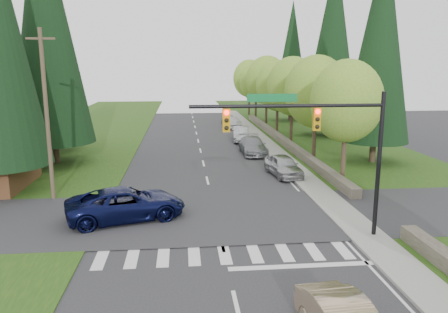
{
  "coord_description": "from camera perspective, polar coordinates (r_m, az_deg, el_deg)",
  "views": [
    {
      "loc": [
        -1.71,
        -14.11,
        7.92
      ],
      "look_at": [
        0.66,
        10.26,
        2.8
      ],
      "focal_mm": 35.0,
      "sensor_mm": 36.0,
      "label": 1
    }
  ],
  "objects": [
    {
      "name": "decid_tree_2",
      "position": [
        43.52,
        8.94,
        9.05
      ],
      "size": [
        5.0,
        5.0,
        8.82
      ],
      "color": "#38281C",
      "rests_on": "ground"
    },
    {
      "name": "utility_pole",
      "position": [
        27.39,
        -22.15,
        5.12
      ],
      "size": [
        1.6,
        0.24,
        10.0
      ],
      "color": "#473828",
      "rests_on": "ground"
    },
    {
      "name": "decid_tree_1",
      "position": [
        36.86,
        11.95,
        8.26
      ],
      "size": [
        5.2,
        5.2,
        8.8
      ],
      "color": "#38281C",
      "rests_on": "ground"
    },
    {
      "name": "parked_car_a",
      "position": [
        32.07,
        7.76,
        -1.19
      ],
      "size": [
        2.38,
        4.7,
        1.54
      ],
      "primitive_type": "imported",
      "rotation": [
        0.0,
        0.0,
        0.13
      ],
      "color": "#A3A3A7",
      "rests_on": "ground"
    },
    {
      "name": "grass_west",
      "position": [
        36.79,
        -23.29,
        -1.55
      ],
      "size": [
        14.0,
        110.0,
        0.06
      ],
      "primitive_type": "cube",
      "color": "#1E4312",
      "rests_on": "ground"
    },
    {
      "name": "conifer_w_c",
      "position": [
        37.7,
        -22.3,
        16.1
      ],
      "size": [
        6.46,
        6.46,
        20.8
      ],
      "color": "#38281C",
      "rests_on": "ground"
    },
    {
      "name": "decid_tree_5",
      "position": [
        64.08,
        4.21,
        9.65
      ],
      "size": [
        4.8,
        4.8,
        8.3
      ],
      "color": "#38281C",
      "rests_on": "ground"
    },
    {
      "name": "conifer_e_b",
      "position": [
        51.01,
        14.04,
        14.7
      ],
      "size": [
        6.12,
        6.12,
        19.8
      ],
      "color": "#38281C",
      "rests_on": "ground"
    },
    {
      "name": "sidewalk_east",
      "position": [
        37.95,
        7.68,
        -0.24
      ],
      "size": [
        1.8,
        80.0,
        0.13
      ],
      "primitive_type": "cube",
      "color": "gray",
      "rests_on": "ground"
    },
    {
      "name": "decid_tree_3",
      "position": [
        50.36,
        7.04,
        9.16
      ],
      "size": [
        5.0,
        5.0,
        8.55
      ],
      "color": "#38281C",
      "rests_on": "ground"
    },
    {
      "name": "curb_east",
      "position": [
        37.76,
        6.42,
        -0.27
      ],
      "size": [
        0.2,
        80.0,
        0.13
      ],
      "primitive_type": "cube",
      "color": "gray",
      "rests_on": "ground"
    },
    {
      "name": "parked_car_e",
      "position": [
        58.23,
        0.79,
        4.62
      ],
      "size": [
        2.16,
        4.48,
        1.26
      ],
      "primitive_type": "imported",
      "rotation": [
        0.0,
        0.0,
        0.09
      ],
      "color": "#98989D",
      "rests_on": "ground"
    },
    {
      "name": "ground",
      "position": [
        16.28,
        1.23,
        -17.32
      ],
      "size": [
        120.0,
        120.0,
        0.0
      ],
      "primitive_type": "plane",
      "color": "#28282B",
      "rests_on": "ground"
    },
    {
      "name": "decid_tree_0",
      "position": [
        30.25,
        15.72,
        6.97
      ],
      "size": [
        4.8,
        4.8,
        8.37
      ],
      "color": "#38281C",
      "rests_on": "ground"
    },
    {
      "name": "parked_car_b",
      "position": [
        39.76,
        3.8,
        1.42
      ],
      "size": [
        2.17,
        5.3,
        1.53
      ],
      "primitive_type": "imported",
      "rotation": [
        0.0,
        0.0,
        0.0
      ],
      "color": "gray",
      "rests_on": "ground"
    },
    {
      "name": "stone_wall_north",
      "position": [
        45.93,
        7.49,
        2.23
      ],
      "size": [
        0.7,
        40.0,
        0.7
      ],
      "primitive_type": "cube",
      "color": "#4C4438",
      "rests_on": "ground"
    },
    {
      "name": "cross_street",
      "position": [
        23.55,
        -1.08,
        -7.84
      ],
      "size": [
        120.0,
        8.0,
        0.1
      ],
      "primitive_type": "cube",
      "color": "#28282B",
      "rests_on": "ground"
    },
    {
      "name": "conifer_e_a",
      "position": [
        37.6,
        19.75,
        13.99
      ],
      "size": [
        5.44,
        5.44,
        17.8
      ],
      "color": "#38281C",
      "rests_on": "ground"
    },
    {
      "name": "suv_navy",
      "position": [
        23.43,
        -12.64,
        -6.06
      ],
      "size": [
        6.64,
        4.44,
        1.69
      ],
      "primitive_type": "imported",
      "rotation": [
        0.0,
        0.0,
        1.86
      ],
      "color": "#0B0F38",
      "rests_on": "ground"
    },
    {
      "name": "parked_car_c",
      "position": [
        46.38,
        2.22,
        2.92
      ],
      "size": [
        2.0,
        4.73,
        1.52
      ],
      "primitive_type": "imported",
      "rotation": [
        0.0,
        0.0,
        -0.09
      ],
      "color": "#9E9FA3",
      "rests_on": "ground"
    },
    {
      "name": "decid_tree_4",
      "position": [
        57.21,
        5.62,
        9.9
      ],
      "size": [
        5.4,
        5.4,
        9.18
      ],
      "color": "#38281C",
      "rests_on": "ground"
    },
    {
      "name": "parked_car_d",
      "position": [
        56.12,
        1.28,
        4.45
      ],
      "size": [
        1.84,
        4.34,
        1.46
      ],
      "primitive_type": "imported",
      "rotation": [
        0.0,
        0.0,
        0.03
      ],
      "color": "silver",
      "rests_on": "ground"
    },
    {
      "name": "conifer_w_e",
      "position": [
        43.93,
        -22.51,
        14.04
      ],
      "size": [
        5.78,
        5.78,
        18.8
      ],
      "color": "#38281C",
      "rests_on": "ground"
    },
    {
      "name": "conifer_e_c",
      "position": [
        64.08,
        8.85,
        12.9
      ],
      "size": [
        5.1,
        5.1,
        16.8
      ],
      "color": "#38281C",
      "rests_on": "ground"
    },
    {
      "name": "grass_east",
      "position": [
        37.98,
        17.36,
        -0.73
      ],
      "size": [
        14.0,
        110.0,
        0.06
      ],
      "primitive_type": "cube",
      "color": "#1E4312",
      "rests_on": "ground"
    },
    {
      "name": "traffic_signal",
      "position": [
        19.8,
        12.4,
        3.0
      ],
      "size": [
        8.7,
        0.37,
        6.8
      ],
      "color": "black",
      "rests_on": "ground"
    },
    {
      "name": "decid_tree_6",
      "position": [
        70.99,
        3.33,
        10.14
      ],
      "size": [
        5.2,
        5.2,
        8.86
      ],
      "color": "#38281C",
      "rests_on": "ground"
    }
  ]
}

